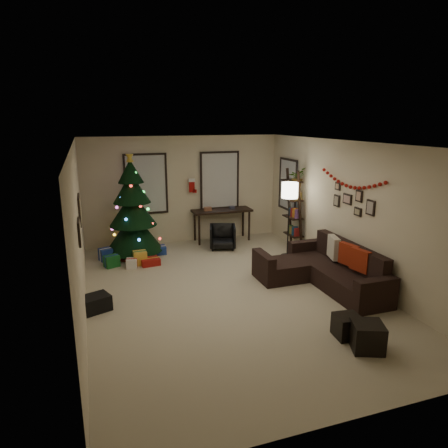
{
  "coord_description": "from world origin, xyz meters",
  "views": [
    {
      "loc": [
        -2.31,
        -6.52,
        3.09
      ],
      "look_at": [
        0.1,
        0.6,
        1.15
      ],
      "focal_mm": 32.63,
      "sensor_mm": 36.0,
      "label": 1
    }
  ],
  "objects_px": {
    "bookshelf": "(294,212)",
    "desk_chair": "(223,237)",
    "christmas_tree": "(133,213)",
    "desk": "(222,213)",
    "sofa": "(324,271)"
  },
  "relations": [
    {
      "from": "sofa",
      "to": "desk_chair",
      "type": "distance_m",
      "value": 2.99
    },
    {
      "from": "sofa",
      "to": "desk",
      "type": "xyz_separation_m",
      "value": [
        -0.94,
        3.41,
        0.47
      ]
    },
    {
      "from": "christmas_tree",
      "to": "desk",
      "type": "relative_size",
      "value": 1.58
    },
    {
      "from": "christmas_tree",
      "to": "desk",
      "type": "bearing_deg",
      "value": 11.41
    },
    {
      "from": "bookshelf",
      "to": "desk_chair",
      "type": "bearing_deg",
      "value": 157.06
    },
    {
      "from": "desk_chair",
      "to": "christmas_tree",
      "type": "bearing_deg",
      "value": -167.87
    },
    {
      "from": "desk",
      "to": "sofa",
      "type": "bearing_deg",
      "value": -74.61
    },
    {
      "from": "christmas_tree",
      "to": "sofa",
      "type": "distance_m",
      "value": 4.45
    },
    {
      "from": "christmas_tree",
      "to": "desk",
      "type": "distance_m",
      "value": 2.37
    },
    {
      "from": "desk_chair",
      "to": "desk",
      "type": "bearing_deg",
      "value": 89.89
    },
    {
      "from": "christmas_tree",
      "to": "desk",
      "type": "height_order",
      "value": "christmas_tree"
    },
    {
      "from": "christmas_tree",
      "to": "sofa",
      "type": "xyz_separation_m",
      "value": [
        3.25,
        -2.94,
        -0.74
      ]
    },
    {
      "from": "desk",
      "to": "desk_chair",
      "type": "relative_size",
      "value": 2.61
    },
    {
      "from": "desk",
      "to": "christmas_tree",
      "type": "bearing_deg",
      "value": -168.59
    },
    {
      "from": "desk",
      "to": "bookshelf",
      "type": "bearing_deg",
      "value": -43.85
    }
  ]
}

